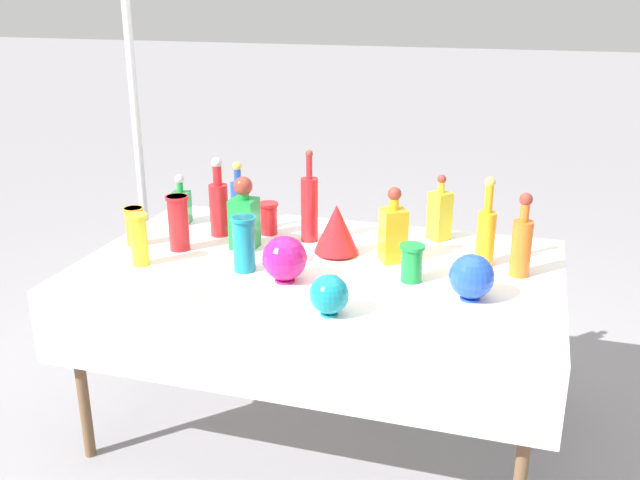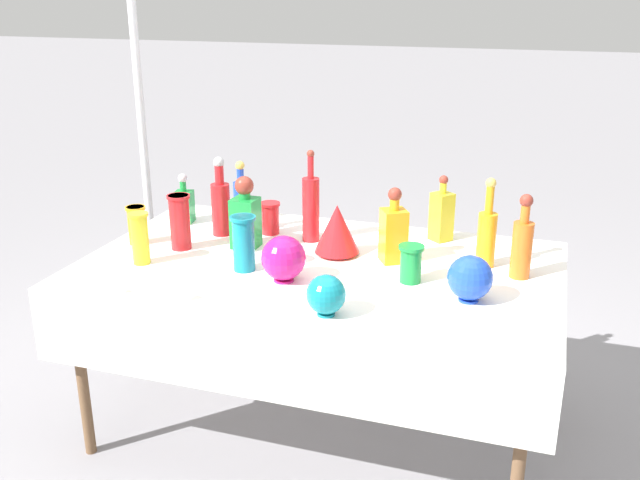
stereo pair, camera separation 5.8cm
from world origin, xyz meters
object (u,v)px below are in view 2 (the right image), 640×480
Objects in this scene: slender_vase_5 at (140,237)px; round_bowl_1 at (470,278)px; slender_vase_3 at (244,242)px; canopy_pole at (145,164)px; slender_vase_2 at (180,220)px; cardboard_box_behind_left at (308,276)px; square_decanter_2 at (245,216)px; tall_bottle_1 at (221,204)px; tall_bottle_3 at (241,197)px; tall_bottle_4 at (311,207)px; fluted_vase_0 at (337,229)px; square_decanter_0 at (184,204)px; square_decanter_1 at (394,232)px; slender_vase_0 at (137,224)px; slender_vase_1 at (270,217)px; round_bowl_2 at (326,295)px; tall_bottle_0 at (487,234)px; slender_vase_4 at (411,262)px; round_bowl_0 at (283,258)px; tall_bottle_2 at (522,244)px; square_decanter_3 at (442,214)px.

slender_vase_5 is 1.26× the size of round_bowl_1.
slender_vase_3 is 1.31m from canopy_pole.
slender_vase_2 is 1.40m from cardboard_box_behind_left.
slender_vase_2 is at bearing -158.18° from square_decanter_2.
tall_bottle_1 is at bearing 145.75° from square_decanter_2.
tall_bottle_3 is 0.44m from tall_bottle_4.
canopy_pole is (-0.70, 0.53, 0.01)m from tall_bottle_1.
canopy_pole is (-1.84, 0.90, 0.06)m from round_bowl_1.
slender_vase_5 is 0.79m from fluted_vase_0.
square_decanter_1 reaches higher than square_decanter_0.
tall_bottle_3 is at bearing 152.54° from round_bowl_1.
slender_vase_0 is at bearing -61.35° from canopy_pole.
square_decanter_1 is (1.03, -0.19, 0.04)m from square_decanter_0.
tall_bottle_3 is 0.65m from slender_vase_5.
slender_vase_1 is at bearing -34.34° from tall_bottle_3.
slender_vase_2 is 1.63× the size of round_bowl_2.
tall_bottle_0 is at bearing 5.67° from fluted_vase_0.
slender_vase_4 is at bearing -28.22° from tall_bottle_3.
slender_vase_1 and slender_vase_4 have the same top height.
square_decanter_1 is at bearing 79.55° from round_bowl_2.
tall_bottle_1 is at bearing 127.00° from slender_vase_3.
slender_vase_5 is at bearing -109.94° from tall_bottle_1.
slender_vase_3 is at bearing 146.15° from round_bowl_2.
tall_bottle_1 is 1.67× the size of fluted_vase_0.
round_bowl_2 is (0.84, -0.22, -0.04)m from slender_vase_5.
tall_bottle_3 reaches higher than round_bowl_1.
tall_bottle_4 is 0.75m from slender_vase_0.
fluted_vase_0 is (-0.35, 0.19, 0.03)m from slender_vase_4.
round_bowl_0 is at bearing -176.92° from round_bowl_1.
fluted_vase_0 is at bearing -38.91° from tall_bottle_4.
tall_bottle_0 is 2.51× the size of round_bowl_2.
tall_bottle_2 is 1.40× the size of square_decanter_0.
canopy_pole reaches higher than square_decanter_0.
slender_vase_2 is 0.57m from round_bowl_0.
tall_bottle_4 reaches higher than slender_vase_4.
canopy_pole is at bearing 153.81° from round_bowl_1.
tall_bottle_2 is 1.10m from slender_vase_1.
fluted_vase_0 is at bearing -174.33° from tall_bottle_0.
fluted_vase_0 is (0.29, 0.28, -0.01)m from slender_vase_3.
round_bowl_1 is (1.13, -0.59, -0.03)m from tall_bottle_3.
square_decanter_3 is 0.91m from round_bowl_2.
tall_bottle_0 is 1.40m from square_decanter_0.
slender_vase_5 is (-0.42, -0.06, -0.00)m from slender_vase_3.
slender_vase_1 is (0.03, 0.19, -0.06)m from square_decanter_2.
slender_vase_1 is at bearing -81.27° from cardboard_box_behind_left.
tall_bottle_4 reaches higher than square_decanter_3.
slender_vase_2 is (-0.08, -0.43, 0.01)m from tall_bottle_3.
square_decanter_0 is 1.41× the size of slender_vase_0.
slender_vase_0 is at bearing -148.57° from slender_vase_1.
square_decanter_2 reaches higher than square_decanter_1.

